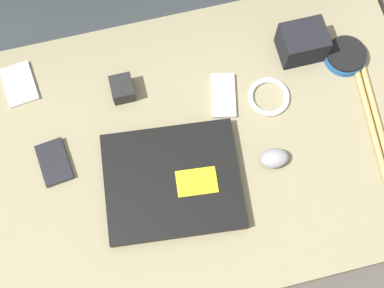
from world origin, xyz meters
name	(u,v)px	position (x,y,z in m)	size (l,w,h in m)	color
ground_plane	(192,165)	(0.00, 0.00, 0.00)	(8.00, 8.00, 0.00)	#4C4742
couch_seat	(192,156)	(0.00, 0.00, 0.08)	(1.11, 0.71, 0.15)	#847A5B
laptop	(173,181)	(-0.06, -0.07, 0.16)	(0.33, 0.28, 0.03)	black
computer_mouse	(274,158)	(0.17, -0.08, 0.17)	(0.07, 0.05, 0.04)	gray
speaker_puck	(345,56)	(0.42, 0.13, 0.16)	(0.10, 0.10, 0.03)	#1E569E
phone_silver	(19,84)	(-0.37, 0.25, 0.16)	(0.08, 0.11, 0.01)	silver
phone_black	(223,96)	(0.10, 0.11, 0.16)	(0.08, 0.12, 0.01)	silver
phone_small	(54,162)	(-0.32, 0.04, 0.16)	(0.08, 0.11, 0.01)	black
camera_pouch	(302,43)	(0.32, 0.18, 0.19)	(0.11, 0.09, 0.08)	black
charger_brick	(122,89)	(-0.13, 0.17, 0.17)	(0.05, 0.06, 0.04)	black
cable_coil	(269,97)	(0.21, 0.08, 0.16)	(0.10, 0.10, 0.01)	white
drumstick_pair	(371,110)	(0.43, -0.01, 0.16)	(0.06, 0.35, 0.01)	tan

